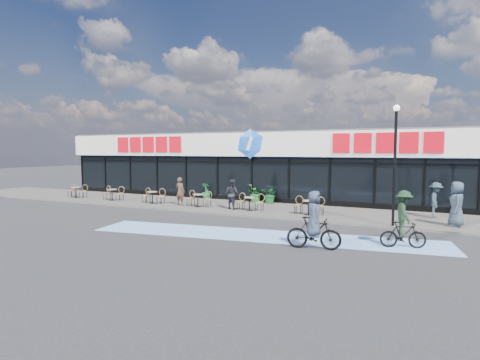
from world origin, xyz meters
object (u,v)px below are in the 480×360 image
at_px(potted_plant_mid, 255,193).
at_px(cyclist_a, 314,226).
at_px(patron_left, 180,191).
at_px(cyclist_b, 403,222).
at_px(bistro_set_0, 77,191).
at_px(potted_plant_left, 206,191).
at_px(lamp_post, 395,155).
at_px(potted_plant_right, 270,194).
at_px(pedestrian_b, 435,200).
at_px(pedestrian_a, 457,204).
at_px(patron_right, 232,194).

xyz_separation_m(potted_plant_mid, cyclist_a, (5.93, -9.11, 0.12)).
distance_m(patron_left, cyclist_b, 13.23).
bearing_deg(bistro_set_0, potted_plant_left, 20.47).
xyz_separation_m(lamp_post, potted_plant_mid, (-8.22, 4.18, -2.53)).
bearing_deg(lamp_post, potted_plant_right, 149.75).
distance_m(lamp_post, cyclist_a, 5.94).
relative_size(potted_plant_right, pedestrian_b, 0.65).
xyz_separation_m(potted_plant_right, patron_left, (-4.64, -3.00, 0.27)).
height_order(pedestrian_a, pedestrian_b, pedestrian_a).
xyz_separation_m(potted_plant_left, patron_right, (3.51, -3.21, 0.30)).
height_order(patron_right, cyclist_a, cyclist_a).
xyz_separation_m(potted_plant_right, cyclist_a, (4.94, -9.15, 0.13)).
distance_m(bistro_set_0, pedestrian_a, 22.93).
height_order(potted_plant_left, patron_right, patron_right).
relative_size(bistro_set_0, potted_plant_right, 1.35).
bearing_deg(patron_right, cyclist_a, 152.01).
bearing_deg(pedestrian_a, potted_plant_left, -105.41).
relative_size(lamp_post, potted_plant_left, 4.87).
relative_size(potted_plant_right, cyclist_a, 0.56).
bearing_deg(cyclist_b, patron_left, 159.15).
height_order(bistro_set_0, cyclist_b, cyclist_b).
height_order(potted_plant_right, cyclist_a, cyclist_a).
bearing_deg(potted_plant_mid, cyclist_b, -41.40).
bearing_deg(potted_plant_left, potted_plant_mid, -3.69).
distance_m(potted_plant_mid, pedestrian_a, 11.19).
bearing_deg(lamp_post, cyclist_b, -82.11).
distance_m(bistro_set_0, patron_right, 12.03).
bearing_deg(patron_left, cyclist_b, 163.91).
bearing_deg(pedestrian_b, bistro_set_0, 97.51).
height_order(potted_plant_mid, patron_right, patron_right).
bearing_deg(cyclist_b, potted_plant_left, 147.47).
bearing_deg(potted_plant_left, patron_left, -89.12).
relative_size(potted_plant_left, potted_plant_mid, 0.93).
xyz_separation_m(bistro_set_0, cyclist_a, (18.14, -6.17, 0.24)).
height_order(potted_plant_left, pedestrian_b, pedestrian_b).
xyz_separation_m(lamp_post, patron_right, (-8.41, 1.22, -2.26)).
distance_m(potted_plant_left, potted_plant_mid, 3.71).
bearing_deg(patron_left, potted_plant_mid, -136.12).
xyz_separation_m(lamp_post, cyclist_a, (-2.30, -4.93, -2.40)).
bearing_deg(patron_right, cyclist_b, 169.25).
bearing_deg(patron_left, lamp_post, 178.91).
bearing_deg(pedestrian_a, cyclist_b, -26.07).
distance_m(bistro_set_0, pedestrian_b, 22.28).
distance_m(potted_plant_left, pedestrian_b, 13.78).
relative_size(pedestrian_a, cyclist_a, 0.97).
xyz_separation_m(potted_plant_right, pedestrian_b, (9.01, -1.26, 0.30)).
height_order(potted_plant_left, potted_plant_right, potted_plant_right).
distance_m(lamp_post, potted_plant_right, 8.75).
distance_m(pedestrian_a, cyclist_b, 4.88).
distance_m(bistro_set_0, patron_left, 8.57).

